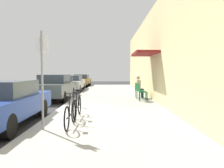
{
  "coord_description": "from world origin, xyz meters",
  "views": [
    {
      "loc": [
        2.2,
        -8.42,
        1.66
      ],
      "look_at": [
        2.29,
        6.89,
        0.81
      ],
      "focal_mm": 35.98,
      "sensor_mm": 36.0,
      "label": 1
    }
  ],
  "objects_px": {
    "parked_car_3": "(82,80)",
    "bicycle_0": "(77,106)",
    "parking_meter": "(71,89)",
    "parked_car_0": "(3,102)",
    "bicycle_1": "(70,114)",
    "street_sign": "(42,72)",
    "cafe_chair_0": "(142,92)",
    "cafe_chair_1": "(140,90)",
    "parked_car_1": "(55,87)",
    "cafe_chair_2": "(138,89)",
    "parked_car_2": "(72,83)",
    "seated_patron_2": "(139,86)"
  },
  "relations": [
    {
      "from": "parked_car_0",
      "to": "cafe_chair_1",
      "type": "xyz_separation_m",
      "value": [
        4.92,
        5.59,
        -0.09
      ]
    },
    {
      "from": "street_sign",
      "to": "bicycle_0",
      "type": "xyz_separation_m",
      "value": [
        0.67,
        1.63,
        -1.16
      ]
    },
    {
      "from": "bicycle_0",
      "to": "bicycle_1",
      "type": "xyz_separation_m",
      "value": [
        0.0,
        -1.31,
        0.0
      ]
    },
    {
      "from": "parking_meter",
      "to": "bicycle_0",
      "type": "relative_size",
      "value": 0.77
    },
    {
      "from": "cafe_chair_1",
      "to": "parked_car_0",
      "type": "bearing_deg",
      "value": -131.38
    },
    {
      "from": "parked_car_0",
      "to": "parked_car_1",
      "type": "height_order",
      "value": "parked_car_1"
    },
    {
      "from": "parked_car_0",
      "to": "parking_meter",
      "type": "distance_m",
      "value": 3.53
    },
    {
      "from": "cafe_chair_0",
      "to": "cafe_chair_2",
      "type": "bearing_deg",
      "value": 89.97
    },
    {
      "from": "street_sign",
      "to": "bicycle_1",
      "type": "xyz_separation_m",
      "value": [
        0.67,
        0.32,
        -1.16
      ]
    },
    {
      "from": "cafe_chair_0",
      "to": "parked_car_2",
      "type": "bearing_deg",
      "value": 123.67
    },
    {
      "from": "parked_car_3",
      "to": "bicycle_1",
      "type": "bearing_deg",
      "value": -83.53
    },
    {
      "from": "street_sign",
      "to": "cafe_chair_2",
      "type": "relative_size",
      "value": 2.99
    },
    {
      "from": "parked_car_0",
      "to": "bicycle_0",
      "type": "relative_size",
      "value": 2.57
    },
    {
      "from": "parking_meter",
      "to": "cafe_chair_2",
      "type": "xyz_separation_m",
      "value": [
        3.37,
        3.18,
        -0.26
      ]
    },
    {
      "from": "parked_car_1",
      "to": "cafe_chair_0",
      "type": "bearing_deg",
      "value": -17.42
    },
    {
      "from": "street_sign",
      "to": "cafe_chair_1",
      "type": "xyz_separation_m",
      "value": [
        3.42,
        6.5,
        -1.02
      ]
    },
    {
      "from": "bicycle_1",
      "to": "seated_patron_2",
      "type": "height_order",
      "value": "seated_patron_2"
    },
    {
      "from": "parked_car_3",
      "to": "cafe_chair_2",
      "type": "height_order",
      "value": "parked_car_3"
    },
    {
      "from": "parked_car_1",
      "to": "seated_patron_2",
      "type": "height_order",
      "value": "parked_car_1"
    },
    {
      "from": "parking_meter",
      "to": "bicycle_1",
      "type": "bearing_deg",
      "value": -80.59
    },
    {
      "from": "parking_meter",
      "to": "bicycle_0",
      "type": "bearing_deg",
      "value": -75.8
    },
    {
      "from": "bicycle_1",
      "to": "parked_car_2",
      "type": "bearing_deg",
      "value": 99.66
    },
    {
      "from": "street_sign",
      "to": "cafe_chair_2",
      "type": "distance_m",
      "value": 8.09
    },
    {
      "from": "cafe_chair_0",
      "to": "cafe_chair_1",
      "type": "xyz_separation_m",
      "value": [
        0.0,
        0.79,
        0.0
      ]
    },
    {
      "from": "cafe_chair_1",
      "to": "street_sign",
      "type": "bearing_deg",
      "value": -117.74
    },
    {
      "from": "street_sign",
      "to": "bicycle_1",
      "type": "bearing_deg",
      "value": 25.49
    },
    {
      "from": "street_sign",
      "to": "seated_patron_2",
      "type": "height_order",
      "value": "street_sign"
    },
    {
      "from": "street_sign",
      "to": "parking_meter",
      "type": "bearing_deg",
      "value": 89.3
    },
    {
      "from": "parked_car_0",
      "to": "parked_car_1",
      "type": "relative_size",
      "value": 1.0
    },
    {
      "from": "parked_car_0",
      "to": "bicycle_0",
      "type": "bearing_deg",
      "value": 18.13
    },
    {
      "from": "parked_car_3",
      "to": "bicycle_0",
      "type": "bearing_deg",
      "value": -83.07
    },
    {
      "from": "parked_car_3",
      "to": "bicycle_1",
      "type": "distance_m",
      "value": 19.3
    },
    {
      "from": "cafe_chair_2",
      "to": "parked_car_2",
      "type": "bearing_deg",
      "value": 130.17
    },
    {
      "from": "parked_car_2",
      "to": "cafe_chair_1",
      "type": "bearing_deg",
      "value": -53.24
    },
    {
      "from": "street_sign",
      "to": "bicycle_0",
      "type": "height_order",
      "value": "street_sign"
    },
    {
      "from": "parked_car_3",
      "to": "bicycle_0",
      "type": "height_order",
      "value": "parked_car_3"
    },
    {
      "from": "street_sign",
      "to": "seated_patron_2",
      "type": "xyz_separation_m",
      "value": [
        3.48,
        7.28,
        -0.82
      ]
    },
    {
      "from": "street_sign",
      "to": "cafe_chair_1",
      "type": "bearing_deg",
      "value": 62.26
    },
    {
      "from": "cafe_chair_1",
      "to": "bicycle_1",
      "type": "bearing_deg",
      "value": -113.95
    },
    {
      "from": "seated_patron_2",
      "to": "parked_car_2",
      "type": "bearing_deg",
      "value": 130.56
    },
    {
      "from": "street_sign",
      "to": "cafe_chair_0",
      "type": "distance_m",
      "value": 6.73
    },
    {
      "from": "parked_car_2",
      "to": "cafe_chair_1",
      "type": "height_order",
      "value": "parked_car_2"
    },
    {
      "from": "parked_car_2",
      "to": "parked_car_3",
      "type": "height_order",
      "value": "parked_car_3"
    },
    {
      "from": "parking_meter",
      "to": "cafe_chair_2",
      "type": "height_order",
      "value": "parking_meter"
    },
    {
      "from": "parked_car_0",
      "to": "bicycle_1",
      "type": "relative_size",
      "value": 2.57
    },
    {
      "from": "bicycle_0",
      "to": "cafe_chair_0",
      "type": "xyz_separation_m",
      "value": [
        2.75,
        4.08,
        0.14
      ]
    },
    {
      "from": "parked_car_0",
      "to": "parking_meter",
      "type": "relative_size",
      "value": 3.33
    },
    {
      "from": "parked_car_0",
      "to": "parked_car_3",
      "type": "distance_m",
      "value": 18.57
    },
    {
      "from": "parked_car_1",
      "to": "bicycle_1",
      "type": "relative_size",
      "value": 2.57
    },
    {
      "from": "parked_car_3",
      "to": "bicycle_1",
      "type": "xyz_separation_m",
      "value": [
        2.17,
        -19.17,
        -0.22
      ]
    }
  ]
}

